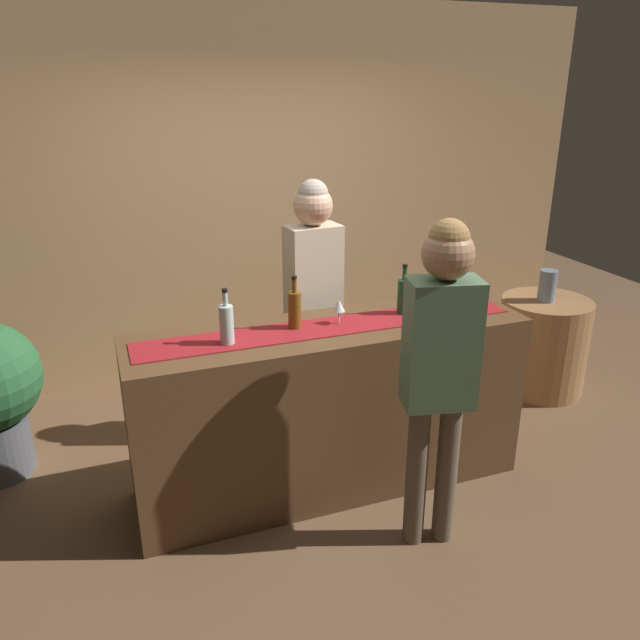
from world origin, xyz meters
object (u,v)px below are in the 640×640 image
at_px(wine_bottle_clear, 227,324).
at_px(wine_bottle_amber, 295,309).
at_px(vase_on_side_table, 547,286).
at_px(wine_glass_near_customer, 339,306).
at_px(wine_glass_mid_counter, 452,297).
at_px(customer_sipping, 440,354).
at_px(round_side_table, 542,345).
at_px(bartender, 313,283).
at_px(wine_bottle_green, 404,296).

relative_size(wine_bottle_clear, wine_bottle_amber, 1.00).
distance_m(wine_bottle_clear, vase_on_side_table, 2.66).
distance_m(wine_glass_near_customer, wine_glass_mid_counter, 0.68).
xyz_separation_m(wine_bottle_amber, vase_on_side_table, (2.17, 0.54, -0.27)).
height_order(wine_glass_mid_counter, customer_sipping, customer_sipping).
bearing_deg(round_side_table, bartender, -179.55).
relative_size(wine_bottle_amber, vase_on_side_table, 1.26).
bearing_deg(wine_bottle_amber, round_side_table, 13.92).
bearing_deg(wine_bottle_green, vase_on_side_table, 19.78).
bearing_deg(wine_bottle_clear, round_side_table, 13.71).
xyz_separation_m(wine_bottle_green, wine_bottle_clear, (-1.06, -0.09, 0.00)).
height_order(wine_bottle_amber, bartender, bartender).
bearing_deg(vase_on_side_table, wine_bottle_green, -160.22).
bearing_deg(wine_bottle_green, wine_bottle_clear, -175.38).
bearing_deg(round_side_table, wine_bottle_green, -160.36).
bearing_deg(round_side_table, wine_bottle_amber, -166.08).
distance_m(wine_bottle_green, round_side_table, 1.80).
distance_m(wine_bottle_amber, vase_on_side_table, 2.25).
height_order(wine_bottle_green, bartender, bartender).
height_order(round_side_table, vase_on_side_table, vase_on_side_table).
relative_size(customer_sipping, round_side_table, 2.34).
xyz_separation_m(wine_bottle_clear, vase_on_side_table, (2.57, 0.63, -0.27)).
relative_size(wine_bottle_green, wine_glass_near_customer, 2.10).
distance_m(wine_bottle_amber, round_side_table, 2.39).
relative_size(wine_bottle_amber, customer_sipping, 0.18).
bearing_deg(bartender, wine_bottle_clear, 35.69).
distance_m(wine_bottle_green, wine_bottle_clear, 1.07).
bearing_deg(vase_on_side_table, customer_sipping, -143.36).
bearing_deg(customer_sipping, wine_bottle_amber, 138.58).
relative_size(wine_bottle_amber, bartender, 0.17).
relative_size(wine_bottle_green, bartender, 0.17).
height_order(wine_bottle_amber, vase_on_side_table, wine_bottle_amber).
height_order(wine_bottle_green, customer_sipping, customer_sipping).
bearing_deg(wine_bottle_amber, wine_glass_near_customer, -5.74).
bearing_deg(wine_bottle_clear, wine_glass_near_customer, 5.58).
relative_size(wine_bottle_clear, customer_sipping, 0.18).
height_order(wine_glass_near_customer, vase_on_side_table, wine_glass_near_customer).
xyz_separation_m(wine_bottle_amber, wine_glass_near_customer, (0.25, -0.03, -0.01)).
bearing_deg(wine_bottle_green, bartender, 124.46).
bearing_deg(vase_on_side_table, bartender, -179.74).
relative_size(wine_glass_mid_counter, vase_on_side_table, 0.60).
distance_m(wine_bottle_clear, round_side_table, 2.78).
xyz_separation_m(wine_bottle_green, bartender, (-0.37, 0.53, -0.04)).
bearing_deg(bartender, round_side_table, 174.53).
distance_m(wine_glass_mid_counter, customer_sipping, 0.75).
relative_size(wine_glass_near_customer, wine_glass_mid_counter, 1.00).
bearing_deg(customer_sipping, wine_glass_near_customer, 123.33).
relative_size(wine_glass_mid_counter, bartender, 0.08).
height_order(wine_glass_near_customer, wine_glass_mid_counter, same).
bearing_deg(customer_sipping, bartender, 112.49).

